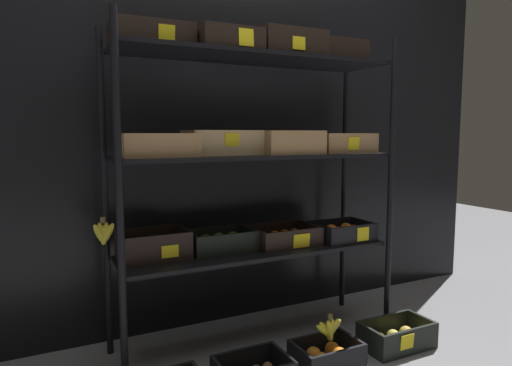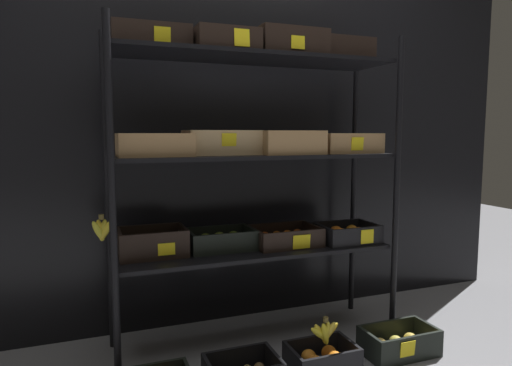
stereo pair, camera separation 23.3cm
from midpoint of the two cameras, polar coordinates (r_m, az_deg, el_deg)
name	(u,v)px [view 2 (the right image)]	position (r m, az deg, el deg)	size (l,w,h in m)	color
ground_plane	(256,340)	(2.57, 2.75, -19.27)	(10.00, 10.00, 0.00)	gray
storefront_wall	(232,108)	(2.70, -0.58, 9.49)	(3.85, 0.12, 2.52)	black
display_rack	(253,153)	(2.32, 2.47, 3.74)	(1.56, 0.44, 1.63)	black
crate_ground_orange	(322,359)	(2.33, 11.37, -20.97)	(0.32, 0.22, 0.11)	black
crate_ground_apple_gold	(399,344)	(2.56, 20.23, -18.57)	(0.37, 0.22, 0.13)	black
banana_bunch_loose	(325,332)	(2.29, 11.76, -18.03)	(0.17, 0.05, 0.14)	brown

